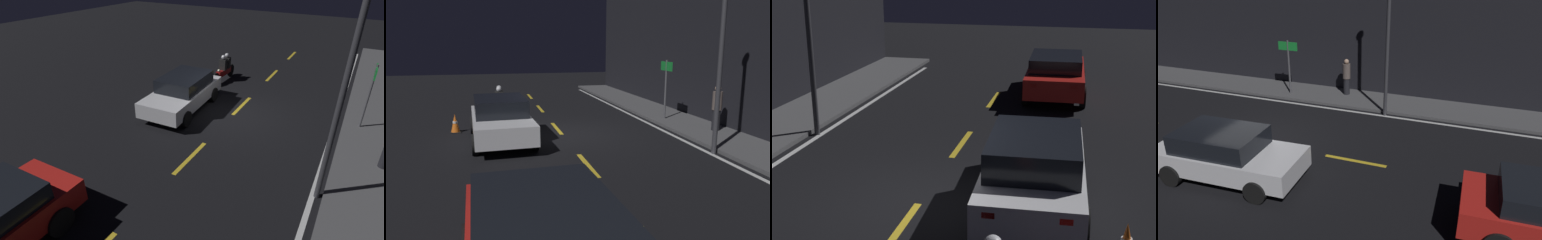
# 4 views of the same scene
# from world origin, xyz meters

# --- Properties ---
(ground_plane) EXTENTS (56.00, 56.00, 0.00)m
(ground_plane) POSITION_xyz_m (0.00, 0.00, 0.00)
(ground_plane) COLOR black
(lane_dash_c) EXTENTS (2.00, 0.14, 0.01)m
(lane_dash_c) POSITION_xyz_m (-1.00, 0.00, 0.00)
(lane_dash_c) COLOR gold
(lane_dash_c) RESTS_ON ground
(lane_dash_d) EXTENTS (2.00, 0.14, 0.01)m
(lane_dash_d) POSITION_xyz_m (3.50, 0.00, 0.00)
(lane_dash_d) COLOR gold
(lane_dash_d) RESTS_ON ground
(lane_dash_e) EXTENTS (2.00, 0.14, 0.01)m
(lane_dash_e) POSITION_xyz_m (8.00, 0.00, 0.00)
(lane_dash_e) COLOR gold
(lane_dash_e) RESTS_ON ground
(sedan_white) EXTENTS (4.30, 2.08, 1.44)m
(sedan_white) POSITION_xyz_m (0.44, -2.12, 0.76)
(sedan_white) COLOR silver
(sedan_white) RESTS_ON ground
(taxi_red) EXTENTS (4.52, 2.07, 1.42)m
(taxi_red) POSITION_xyz_m (8.94, -1.92, 0.78)
(taxi_red) COLOR red
(taxi_red) RESTS_ON ground
(street_lamp) EXTENTS (0.28, 0.28, 5.76)m
(street_lamp) POSITION_xyz_m (3.35, 3.87, 3.24)
(street_lamp) COLOR #333338
(street_lamp) RESTS_ON ground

